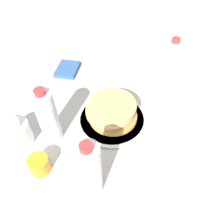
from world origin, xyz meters
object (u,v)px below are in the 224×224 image
Objects in this scene: cream_jug at (15,133)px; juice_glass at (39,164)px; water_bottle_mid at (171,61)px; pancake_stack at (112,112)px; water_bottle_far at (48,117)px; water_bottle_near at (90,171)px; plate at (112,119)px.

juice_glass is at bearing -156.94° from cream_jug.
cream_jug is at bearing 100.87° from water_bottle_mid.
juice_glass is 0.32× the size of water_bottle_mid.
pancake_stack is 0.86× the size of water_bottle_far.
cream_jug is (0.14, 0.06, 0.02)m from juice_glass.
pancake_stack is 0.35m from cream_jug.
water_bottle_mid is 0.58m from water_bottle_far.
pancake_stack reaches higher than juice_glass.
water_bottle_mid is 0.89× the size of water_bottle_far.
pancake_stack is at bearing -93.68° from cream_jug.
pancake_stack is 0.31m from juice_glass.
water_bottle_near reaches higher than juice_glass.
water_bottle_mid is at bearing -74.97° from water_bottle_far.
plate is 1.15× the size of water_bottle_near.
water_bottle_near is at bearing 128.67° from water_bottle_mid.
water_bottle_near is at bearing -130.73° from juice_glass.
water_bottle_far is at bearing 105.03° from water_bottle_mid.
pancake_stack is at bearing 7.84° from plate.
water_bottle_mid reaches higher than cream_jug.
water_bottle_mid is at bearing -65.37° from pancake_stack.
cream_jug is 0.54× the size of water_bottle_mid.
water_bottle_mid is (0.15, -0.34, 0.05)m from pancake_stack.
water_bottle_far reaches higher than pancake_stack.
water_bottle_far is at bearing 17.59° from water_bottle_near.
plate is 4.12× the size of juice_glass.
plate is 0.35m from cream_jug.
water_bottle_mid is at bearing -66.63° from juice_glass.
water_bottle_near reaches higher than water_bottle_mid.
plate is 0.38m from water_bottle_mid.
water_bottle_mid is at bearing -51.33° from water_bottle_near.
plate is 0.30m from water_bottle_near.
plate is at bearing -32.83° from water_bottle_near.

